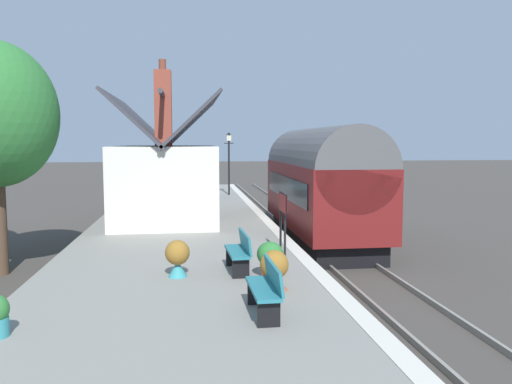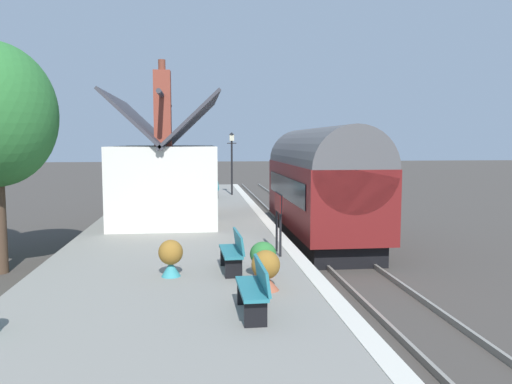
% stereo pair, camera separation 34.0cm
% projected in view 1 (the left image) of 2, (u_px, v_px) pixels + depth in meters
% --- Properties ---
extents(ground_plane, '(160.00, 160.00, 0.00)m').
position_uv_depth(ground_plane, '(299.00, 246.00, 18.66)').
color(ground_plane, '#423D38').
extents(platform, '(32.00, 6.32, 0.94)m').
position_uv_depth(platform, '(184.00, 236.00, 18.07)').
color(platform, gray).
rests_on(platform, ground).
extents(platform_edge_coping, '(32.00, 0.36, 0.02)m').
position_uv_depth(platform_edge_coping, '(267.00, 221.00, 18.41)').
color(platform_edge_coping, beige).
rests_on(platform_edge_coping, platform).
extents(rail_near, '(52.00, 0.08, 0.14)m').
position_uv_depth(rail_near, '(341.00, 243.00, 18.86)').
color(rail_near, gray).
rests_on(rail_near, ground).
extents(rail_far, '(52.00, 0.08, 0.14)m').
position_uv_depth(rail_far, '(304.00, 244.00, 18.67)').
color(rail_far, gray).
rests_on(rail_far, ground).
extents(train, '(8.57, 2.73, 4.32)m').
position_uv_depth(train, '(321.00, 185.00, 18.85)').
color(train, black).
rests_on(train, ground).
extents(station_building, '(6.57, 3.79, 5.58)m').
position_uv_depth(station_building, '(167.00, 178.00, 18.74)').
color(station_building, silver).
rests_on(station_building, platform).
extents(bench_by_lamp, '(1.41, 0.46, 0.88)m').
position_uv_depth(bench_by_lamp, '(267.00, 287.00, 8.40)').
color(bench_by_lamp, '#26727F').
rests_on(bench_by_lamp, platform).
extents(bench_platform_end, '(1.41, 0.47, 0.88)m').
position_uv_depth(bench_platform_end, '(212.00, 188.00, 26.05)').
color(bench_platform_end, '#26727F').
rests_on(bench_platform_end, platform).
extents(bench_mid_platform, '(1.42, 0.49, 0.88)m').
position_uv_depth(bench_mid_platform, '(240.00, 250.00, 11.21)').
color(bench_mid_platform, '#26727F').
rests_on(bench_mid_platform, platform).
extents(planter_edge_near, '(0.61, 0.61, 0.88)m').
position_uv_depth(planter_edge_near, '(150.00, 184.00, 28.49)').
color(planter_edge_near, black).
rests_on(planter_edge_near, platform).
extents(planter_bench_right, '(0.52, 0.52, 0.81)m').
position_uv_depth(planter_bench_right, '(177.00, 257.00, 10.79)').
color(planter_bench_right, teal).
rests_on(planter_bench_right, platform).
extents(planter_corner_building, '(0.56, 0.56, 0.78)m').
position_uv_depth(planter_corner_building, '(274.00, 271.00, 9.84)').
color(planter_corner_building, '#9E5138').
rests_on(planter_corner_building, platform).
extents(planter_bench_left, '(0.56, 0.56, 0.76)m').
position_uv_depth(planter_bench_left, '(270.00, 257.00, 10.76)').
color(planter_bench_left, '#9E5138').
rests_on(planter_bench_left, platform).
extents(planter_by_door, '(0.51, 0.51, 0.80)m').
position_uv_depth(planter_by_door, '(143.00, 185.00, 29.26)').
color(planter_by_door, '#9E5138').
rests_on(planter_by_door, platform).
extents(lamp_post_platform, '(0.32, 0.50, 3.36)m').
position_uv_depth(lamp_post_platform, '(229.00, 151.00, 27.27)').
color(lamp_post_platform, black).
rests_on(lamp_post_platform, platform).
extents(station_sign_board, '(0.96, 0.06, 1.57)m').
position_uv_depth(station_sign_board, '(283.00, 208.00, 12.92)').
color(station_sign_board, black).
rests_on(station_sign_board, platform).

